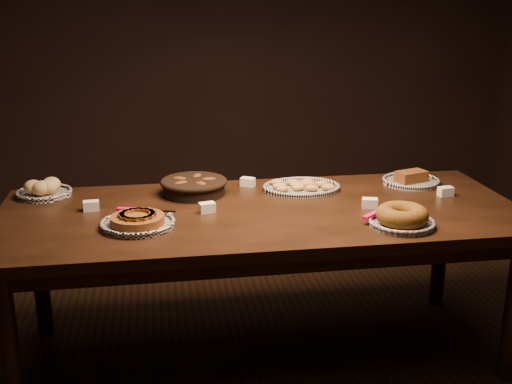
{
  "coord_description": "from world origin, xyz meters",
  "views": [
    {
      "loc": [
        -0.47,
        -2.75,
        1.7
      ],
      "look_at": [
        -0.02,
        0.05,
        0.82
      ],
      "focal_mm": 45.0,
      "sensor_mm": 36.0,
      "label": 1
    }
  ],
  "objects": [
    {
      "name": "loaf_plate",
      "position": [
        0.84,
        0.29,
        0.77
      ],
      "size": [
        0.3,
        0.3,
        0.07
      ],
      "rotation": [
        0.0,
        0.0,
        0.32
      ],
      "color": "black",
      "rests_on": "buffet_table"
    },
    {
      "name": "apple_tart_plate",
      "position": [
        -0.56,
        -0.14,
        0.77
      ],
      "size": [
        0.33,
        0.33,
        0.06
      ],
      "rotation": [
        0.0,
        0.0,
        0.16
      ],
      "color": "white",
      "rests_on": "buffet_table"
    },
    {
      "name": "tent_cards",
      "position": [
        0.08,
        0.1,
        0.77
      ],
      "size": [
        1.77,
        0.5,
        0.04
      ],
      "color": "white",
      "rests_on": "buffet_table"
    },
    {
      "name": "croissant_basket",
      "position": [
        -0.29,
        0.29,
        0.8
      ],
      "size": [
        0.33,
        0.33,
        0.08
      ],
      "rotation": [
        0.0,
        0.0,
        -0.1
      ],
      "color": "black",
      "rests_on": "buffet_table"
    },
    {
      "name": "madeleine_platter",
      "position": [
        0.25,
        0.27,
        0.77
      ],
      "size": [
        0.39,
        0.32,
        0.04
      ],
      "rotation": [
        0.0,
        0.0,
        -0.06
      ],
      "color": "black",
      "rests_on": "buffet_table"
    },
    {
      "name": "bundt_cake_plate",
      "position": [
        0.55,
        -0.31,
        0.79
      ],
      "size": [
        0.3,
        0.36,
        0.09
      ],
      "rotation": [
        0.0,
        0.0,
        0.19
      ],
      "color": "black",
      "rests_on": "buffet_table"
    },
    {
      "name": "buffet_table",
      "position": [
        0.0,
        0.0,
        0.68
      ],
      "size": [
        2.4,
        1.0,
        0.75
      ],
      "color": "black",
      "rests_on": "ground"
    },
    {
      "name": "ground",
      "position": [
        0.0,
        0.0,
        0.0
      ],
      "size": [
        5.0,
        5.0,
        0.0
      ],
      "primitive_type": "plane",
      "color": "black",
      "rests_on": "ground"
    },
    {
      "name": "bread_roll_plate",
      "position": [
        -1.02,
        0.38,
        0.78
      ],
      "size": [
        0.27,
        0.27,
        0.08
      ],
      "rotation": [
        0.0,
        0.0,
        0.04
      ],
      "color": "white",
      "rests_on": "buffet_table"
    }
  ]
}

